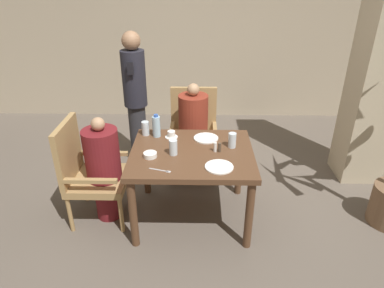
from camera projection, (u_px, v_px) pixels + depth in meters
The scene contains 20 objects.
ground_plane at pixel (192, 216), 3.40m from camera, with size 16.00×16.00×0.00m, color #60564C.
wall_back at pixel (195, 27), 5.13m from camera, with size 8.00×0.06×2.80m.
pillar_stone at pixel (381, 61), 3.49m from camera, with size 0.46×0.46×2.70m.
dining_table at pixel (192, 161), 3.11m from camera, with size 1.10×0.93×0.73m.
chair_left_side at pixel (88, 170), 3.18m from camera, with size 0.54×0.53×0.99m.
diner_in_left_chair at pixel (104, 168), 3.17m from camera, with size 0.32×0.32×1.05m.
chair_far_side at pixel (193, 131), 3.95m from camera, with size 0.53×0.54×0.99m.
diner_in_far_chair at pixel (193, 132), 3.78m from camera, with size 0.32×0.32×1.13m.
standing_host at pixel (135, 96), 4.00m from camera, with size 0.27×0.31×1.60m.
plate_main_left at pixel (206, 138), 3.29m from camera, with size 0.24×0.24×0.01m.
plate_main_right at pixel (219, 167), 2.82m from camera, with size 0.24×0.24×0.01m.
teacup_with_saucer at pixel (171, 135), 3.31m from camera, with size 0.12×0.12×0.07m.
bowl_small at pixel (150, 155), 2.97m from camera, with size 0.12×0.12×0.04m.
water_bottle at pixel (156, 126), 3.30m from camera, with size 0.08×0.08×0.23m.
glass_tall_near at pixel (145, 128), 3.34m from camera, with size 0.07×0.07×0.14m.
glass_tall_mid at pixel (173, 147), 2.99m from camera, with size 0.07×0.07×0.14m.
glass_tall_far at pixel (232, 140), 3.11m from camera, with size 0.07×0.07×0.14m.
salt_shaker at pixel (215, 147), 3.04m from camera, with size 0.03×0.03×0.09m.
pepper_shaker at pixel (220, 147), 3.04m from camera, with size 0.03×0.03×0.08m.
fork_beside_plate at pixel (162, 171), 2.77m from camera, with size 0.18×0.07×0.00m.
Camera 1 is at (0.05, -2.70, 2.19)m, focal length 32.00 mm.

